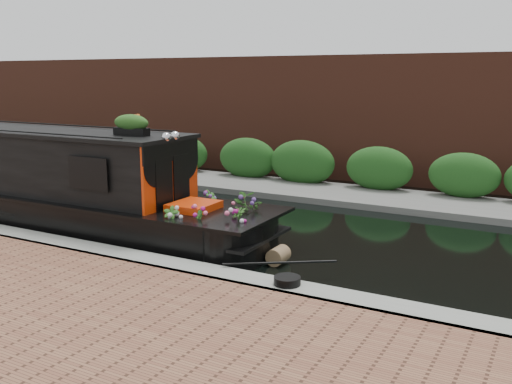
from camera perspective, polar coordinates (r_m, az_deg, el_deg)
The scene contains 8 objects.
ground at distance 13.12m, azimuth -4.00°, elevation -3.26°, with size 80.00×80.00×0.00m, color black.
near_bank_coping at distance 10.62m, azimuth -13.76°, elevation -7.16°, with size 40.00×0.60×0.50m, color gray.
far_bank_path at distance 16.71m, azimuth 3.81°, elevation -0.03°, with size 40.00×2.40×0.34m, color #62625D.
far_hedge at distance 17.51m, azimuth 5.06°, elevation 0.48°, with size 40.00×1.10×2.80m, color #1E4B19.
far_brick_wall at distance 19.42m, azimuth 7.57°, elevation 1.52°, with size 40.00×1.00×8.00m, color #5A2B1E.
narrowboat at distance 14.21m, azimuth -21.65°, elevation 0.53°, with size 11.96×2.20×2.81m.
rope_fender at distance 10.36m, azimuth 2.25°, elevation -6.37°, with size 0.32×0.32×0.41m, color brown.
coiled_mooring_rope at distance 8.73m, azimuth 3.14°, elevation -8.83°, with size 0.41×0.41×0.12m, color black.
Camera 1 is at (6.90, -10.64, 3.35)m, focal length 40.00 mm.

